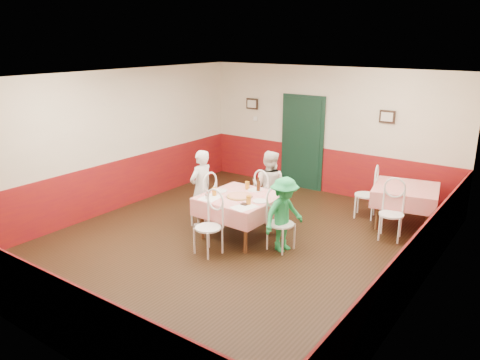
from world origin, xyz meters
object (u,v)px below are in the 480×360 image
Objects in this scene: chair_second_b at (391,215)px; wallet at (244,204)px; chair_near at (208,228)px; chair_second_a at (366,195)px; main_table at (240,217)px; diner_right at (284,215)px; chair_far at (267,200)px; diner_far at (269,187)px; second_table at (404,206)px; glass_b at (249,200)px; chair_right at (281,224)px; beer_bottle at (258,185)px; pizza at (239,196)px; glass_a at (214,192)px; glass_c at (247,185)px; chair_left at (204,203)px; diner_left at (201,188)px.

chair_second_b is 8.18× the size of wallet.
chair_near and chair_second_a have the same top height.
diner_right is at bearing -1.71° from main_table.
diner_far is at bearing -80.54° from chair_far.
glass_b reaches higher than second_table.
chair_right is 0.69m from wallet.
main_table is at bearing -106.80° from beer_bottle.
diner_right reaches higher than pizza.
pizza is 2.96× the size of glass_a.
glass_c is at bearing -166.57° from chair_second_b.
chair_second_a is (2.28, 2.18, 0.00)m from chair_left.
chair_left and chair_near have the same top height.
glass_b reaches higher than chair_far.
wallet is (-1.87, -1.77, 0.32)m from chair_second_b.
main_table is at bearing 99.46° from chair_far.
chair_left is 0.90m from glass_c.
chair_left is 1.26m from diner_far.
second_table is 3.79m from diner_left.
second_table is 7.80× the size of glass_a.
glass_c is at bearing 83.51° from chair_far.
chair_near is 2.12× the size of pizza.
chair_near is 6.27× the size of glass_a.
second_table is 2.59m from diner_right.
second_table is 2.60m from chair_right.
chair_left reaches higher than wallet.
second_table is at bearing -161.05° from diner_far.
chair_far reaches higher than wallet.
diner_left reaches higher than chair_second_a.
diner_far is (0.00, 0.05, 0.25)m from chair_far.
glass_b is (0.34, -0.21, 0.06)m from pizza.
wallet is (0.29, -1.17, 0.32)m from chair_far.
second_table is 3.15m from pizza.
main_table is 1.36× the size of chair_right.
chair_second_b is at bearing 24.78° from glass_c.
main_table is at bearing 31.96° from glass_a.
diner_right is at bearing 9.30° from glass_a.
chair_far is 3.79× the size of beer_bottle.
wallet is 0.09× the size of diner_right.
diner_far is at bearing 48.73° from chair_right.
pizza is 2.89× the size of glass_b.
diner_left is at bearing 31.04° from diner_far.
glass_a is 1.01× the size of glass_c.
second_table is at bearing 55.19° from wallet.
chair_left is 0.66m from glass_a.
diner_right reaches higher than chair_left.
chair_right is 0.67m from glass_b.
main_table is at bearing 136.73° from wallet.
diner_right is at bearing 92.45° from diner_left.
beer_bottle is at bearing 0.37° from glass_c.
chair_left is at bearing -153.33° from glass_c.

